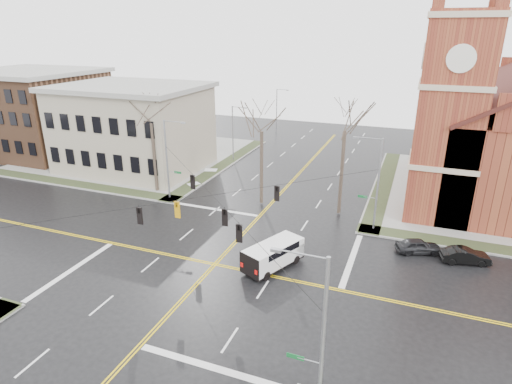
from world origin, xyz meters
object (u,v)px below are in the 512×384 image
(streetlight_north_a, at_px, (234,131))
(tree_ne, at_px, (345,126))
(signal_pole_ne, at_px, (376,182))
(signal_pole_nw, at_px, (168,157))
(parked_car_a, at_px, (418,246))
(signal_pole_se, at_px, (319,335))
(streetlight_north_b, at_px, (277,109))
(tree_nw_far, at_px, (151,118))
(tree_nw_near, at_px, (262,126))
(cargo_van, at_px, (275,253))
(parked_car_b, at_px, (465,256))

(streetlight_north_a, relative_size, tree_ne, 0.61)
(streetlight_north_a, bearing_deg, signal_pole_ne, -36.90)
(signal_pole_nw, xyz_separation_m, parked_car_a, (26.99, -3.29, -4.30))
(signal_pole_se, xyz_separation_m, streetlight_north_b, (-21.97, 59.50, -0.48))
(tree_nw_far, bearing_deg, signal_pole_se, -43.81)
(streetlight_north_a, bearing_deg, signal_pole_se, -60.91)
(signal_pole_nw, height_order, tree_nw_far, tree_nw_far)
(signal_pole_ne, xyz_separation_m, streetlight_north_b, (-21.97, 36.50, -0.48))
(streetlight_north_b, bearing_deg, tree_nw_far, -95.67)
(tree_nw_near, bearing_deg, signal_pole_se, -63.97)
(cargo_van, bearing_deg, tree_ne, 101.10)
(signal_pole_se, height_order, streetlight_north_a, signal_pole_se)
(parked_car_b, height_order, tree_nw_far, tree_nw_far)
(cargo_van, height_order, parked_car_b, cargo_van)
(cargo_van, bearing_deg, streetlight_north_a, 144.22)
(tree_nw_far, bearing_deg, parked_car_b, -8.65)
(cargo_van, bearing_deg, signal_pole_se, -39.25)
(signal_pole_ne, relative_size, cargo_van, 1.54)
(cargo_van, bearing_deg, streetlight_north_b, 132.35)
(signal_pole_nw, xyz_separation_m, cargo_van, (16.06, -9.94, -3.71))
(signal_pole_ne, relative_size, signal_pole_se, 1.00)
(signal_pole_nw, xyz_separation_m, tree_ne, (18.93, 2.60, 4.53))
(parked_car_a, bearing_deg, signal_pole_se, 147.65)
(parked_car_a, bearing_deg, tree_nw_near, 51.76)
(signal_pole_ne, distance_m, signal_pole_nw, 22.64)
(parked_car_a, height_order, tree_nw_near, tree_nw_near)
(signal_pole_ne, height_order, tree_ne, tree_ne)
(signal_pole_ne, height_order, streetlight_north_a, signal_pole_ne)
(cargo_van, height_order, tree_ne, tree_ne)
(cargo_van, distance_m, parked_car_a, 12.81)
(signal_pole_ne, distance_m, parked_car_a, 6.94)
(signal_pole_se, bearing_deg, signal_pole_nw, 134.55)
(streetlight_north_a, bearing_deg, parked_car_a, -36.93)
(signal_pole_nw, xyz_separation_m, streetlight_north_a, (0.67, 16.50, -0.48))
(streetlight_north_a, distance_m, cargo_van, 30.76)
(parked_car_b, bearing_deg, signal_pole_ne, 50.75)
(streetlight_north_a, relative_size, parked_car_a, 2.09)
(tree_nw_near, bearing_deg, parked_car_a, -18.33)
(signal_pole_se, height_order, tree_ne, tree_ne)
(parked_car_b, bearing_deg, tree_ne, 47.22)
(cargo_van, height_order, tree_nw_near, tree_nw_near)
(parked_car_b, distance_m, tree_nw_near, 22.75)
(tree_nw_near, bearing_deg, signal_pole_ne, -10.29)
(signal_pole_se, relative_size, tree_nw_far, 0.73)
(signal_pole_nw, height_order, cargo_van, signal_pole_nw)
(signal_pole_se, relative_size, tree_ne, 0.69)
(signal_pole_nw, height_order, tree_nw_near, tree_nw_near)
(cargo_van, distance_m, tree_nw_far, 23.31)
(signal_pole_nw, xyz_separation_m, parked_car_b, (30.71, -3.69, -4.30))
(streetlight_north_a, height_order, parked_car_a, streetlight_north_a)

